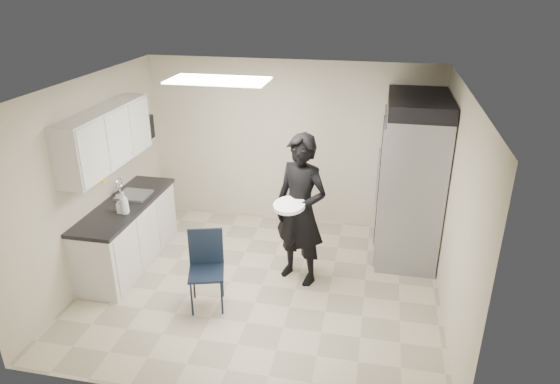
% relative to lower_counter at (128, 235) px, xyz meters
% --- Properties ---
extents(floor, '(4.50, 4.50, 0.00)m').
position_rel_lower_counter_xyz_m(floor, '(1.95, -0.20, -0.43)').
color(floor, '#B6AA8F').
rests_on(floor, ground).
extents(ceiling, '(4.50, 4.50, 0.00)m').
position_rel_lower_counter_xyz_m(ceiling, '(1.95, -0.20, 2.17)').
color(ceiling, silver).
rests_on(ceiling, back_wall).
extents(back_wall, '(4.50, 0.00, 4.50)m').
position_rel_lower_counter_xyz_m(back_wall, '(1.95, 1.80, 0.87)').
color(back_wall, '#BCB39B').
rests_on(back_wall, floor).
extents(left_wall, '(0.00, 4.00, 4.00)m').
position_rel_lower_counter_xyz_m(left_wall, '(-0.30, -0.20, 0.87)').
color(left_wall, '#BCB39B').
rests_on(left_wall, floor).
extents(right_wall, '(0.00, 4.00, 4.00)m').
position_rel_lower_counter_xyz_m(right_wall, '(4.20, -0.20, 0.87)').
color(right_wall, '#BCB39B').
rests_on(right_wall, floor).
extents(ceiling_panel, '(1.20, 0.60, 0.02)m').
position_rel_lower_counter_xyz_m(ceiling_panel, '(1.35, 0.20, 2.14)').
color(ceiling_panel, white).
rests_on(ceiling_panel, ceiling).
extents(lower_counter, '(0.60, 1.90, 0.86)m').
position_rel_lower_counter_xyz_m(lower_counter, '(0.00, 0.00, 0.00)').
color(lower_counter, silver).
rests_on(lower_counter, floor).
extents(countertop, '(0.64, 1.95, 0.05)m').
position_rel_lower_counter_xyz_m(countertop, '(0.00, 0.00, 0.46)').
color(countertop, black).
rests_on(countertop, lower_counter).
extents(sink, '(0.42, 0.40, 0.14)m').
position_rel_lower_counter_xyz_m(sink, '(0.02, 0.25, 0.44)').
color(sink, gray).
rests_on(sink, countertop).
extents(faucet, '(0.02, 0.02, 0.24)m').
position_rel_lower_counter_xyz_m(faucet, '(-0.18, 0.25, 0.59)').
color(faucet, silver).
rests_on(faucet, countertop).
extents(upper_cabinets, '(0.35, 1.80, 0.75)m').
position_rel_lower_counter_xyz_m(upper_cabinets, '(-0.13, 0.00, 1.40)').
color(upper_cabinets, silver).
rests_on(upper_cabinets, left_wall).
extents(towel_dispenser, '(0.22, 0.30, 0.35)m').
position_rel_lower_counter_xyz_m(towel_dispenser, '(-0.19, 1.15, 1.19)').
color(towel_dispenser, black).
rests_on(towel_dispenser, left_wall).
extents(notice_sticker_left, '(0.00, 0.12, 0.07)m').
position_rel_lower_counter_xyz_m(notice_sticker_left, '(-0.29, -0.10, 0.79)').
color(notice_sticker_left, yellow).
rests_on(notice_sticker_left, left_wall).
extents(notice_sticker_right, '(0.00, 0.12, 0.07)m').
position_rel_lower_counter_xyz_m(notice_sticker_right, '(-0.29, 0.10, 0.75)').
color(notice_sticker_right, yellow).
rests_on(notice_sticker_right, left_wall).
extents(commercial_fridge, '(0.80, 1.35, 2.10)m').
position_rel_lower_counter_xyz_m(commercial_fridge, '(3.78, 1.07, 0.62)').
color(commercial_fridge, gray).
rests_on(commercial_fridge, floor).
extents(fridge_compressor, '(0.80, 1.35, 0.20)m').
position_rel_lower_counter_xyz_m(fridge_compressor, '(3.78, 1.07, 1.77)').
color(fridge_compressor, black).
rests_on(fridge_compressor, commercial_fridge).
extents(folding_chair, '(0.52, 0.52, 0.93)m').
position_rel_lower_counter_xyz_m(folding_chair, '(1.41, -0.76, 0.04)').
color(folding_chair, black).
rests_on(folding_chair, floor).
extents(man_tuxedo, '(0.87, 0.75, 1.99)m').
position_rel_lower_counter_xyz_m(man_tuxedo, '(2.40, 0.07, 0.57)').
color(man_tuxedo, black).
rests_on(man_tuxedo, floor).
extents(bucket_lid, '(0.52, 0.52, 0.05)m').
position_rel_lower_counter_xyz_m(bucket_lid, '(2.29, -0.15, 0.73)').
color(bucket_lid, white).
rests_on(bucket_lid, man_tuxedo).
extents(soap_bottle_a, '(0.15, 0.15, 0.29)m').
position_rel_lower_counter_xyz_m(soap_bottle_a, '(0.17, -0.28, 0.63)').
color(soap_bottle_a, silver).
rests_on(soap_bottle_a, countertop).
extents(soap_bottle_b, '(0.11, 0.11, 0.22)m').
position_rel_lower_counter_xyz_m(soap_bottle_b, '(0.11, -0.26, 0.59)').
color(soap_bottle_b, '#A4A7B0').
rests_on(soap_bottle_b, countertop).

